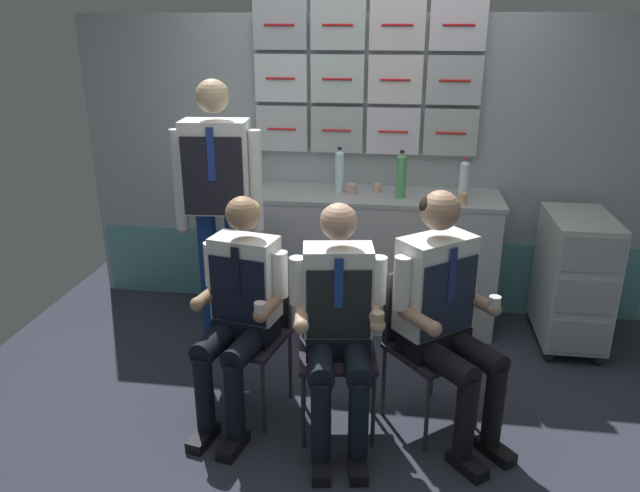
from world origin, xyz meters
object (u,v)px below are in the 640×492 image
object	(u,v)px
service_trolley	(573,277)
crew_member_center	(338,317)
crew_member_standing	(218,195)
coffee_cup_white	(351,188)
folding_chair_right	(422,329)
crew_member_right	(445,306)
folding_chair_left	(254,318)
water_bottle_tall	(251,168)
folding_chair_center	(337,331)
crew_member_left	(239,304)

from	to	relation	value
service_trolley	crew_member_center	distance (m)	1.89
crew_member_standing	coffee_cup_white	bearing A→B (deg)	36.72
folding_chair_right	crew_member_right	size ratio (longest dim) A/B	0.65
folding_chair_left	water_bottle_tall	world-z (taller)	water_bottle_tall
crew_member_standing	folding_chair_right	bearing A→B (deg)	-23.15
folding_chair_center	crew_member_left	bearing A→B (deg)	-172.78
folding_chair_center	crew_member_center	bearing A→B (deg)	-81.06
crew_member_center	water_bottle_tall	distance (m)	1.65
crew_member_left	crew_member_right	bearing A→B (deg)	1.62
coffee_cup_white	crew_member_center	bearing A→B (deg)	-87.16
crew_member_right	crew_member_standing	xyz separation A→B (m)	(-1.37, 0.66, 0.35)
crew_member_left	folding_chair_right	bearing A→B (deg)	8.88
folding_chair_left	folding_chair_right	world-z (taller)	same
folding_chair_right	crew_member_left	bearing A→B (deg)	-171.12
folding_chair_right	water_bottle_tall	world-z (taller)	water_bottle_tall
folding_chair_left	folding_chair_center	xyz separation A→B (m)	(0.48, -0.09, 0.00)
crew_member_right	water_bottle_tall	world-z (taller)	crew_member_right
crew_member_left	crew_member_center	distance (m)	0.55
crew_member_left	coffee_cup_white	xyz separation A→B (m)	(0.47, 1.27, 0.31)
crew_member_left	folding_chair_right	distance (m)	0.99
folding_chair_left	folding_chair_center	bearing A→B (deg)	-11.11
service_trolley	crew_member_standing	xyz separation A→B (m)	(-2.29, -0.41, 0.59)
crew_member_center	coffee_cup_white	bearing A→B (deg)	92.84
crew_member_center	crew_member_right	xyz separation A→B (m)	(0.53, 0.12, 0.04)
folding_chair_center	water_bottle_tall	xyz separation A→B (m)	(-0.76, 1.23, 0.59)
folding_chair_left	crew_member_standing	size ratio (longest dim) A/B	0.48
crew_member_center	folding_chair_right	xyz separation A→B (m)	(0.43, 0.25, -0.17)
folding_chair_left	folding_chair_center	size ratio (longest dim) A/B	1.00
service_trolley	water_bottle_tall	bearing A→B (deg)	175.26
service_trolley	coffee_cup_white	xyz separation A→B (m)	(-1.51, 0.16, 0.51)
crew_member_right	coffee_cup_white	distance (m)	1.40
folding_chair_center	crew_member_right	size ratio (longest dim) A/B	0.65
folding_chair_center	water_bottle_tall	size ratio (longest dim) A/B	2.74
service_trolley	crew_member_left	size ratio (longest dim) A/B	0.73
crew_member_left	service_trolley	bearing A→B (deg)	29.13
service_trolley	crew_member_right	world-z (taller)	crew_member_right
service_trolley	folding_chair_left	world-z (taller)	service_trolley
folding_chair_right	crew_member_standing	xyz separation A→B (m)	(-1.27, 0.54, 0.55)
folding_chair_left	crew_member_right	bearing A→B (deg)	-7.11
crew_member_center	folding_chair_right	world-z (taller)	crew_member_center
crew_member_center	crew_member_standing	world-z (taller)	crew_member_standing
folding_chair_center	crew_member_right	world-z (taller)	crew_member_right
service_trolley	crew_member_left	xyz separation A→B (m)	(-1.98, -1.11, 0.20)
crew_member_center	water_bottle_tall	world-z (taller)	water_bottle_tall
water_bottle_tall	crew_member_left	bearing A→B (deg)	-79.20
service_trolley	crew_member_right	xyz separation A→B (m)	(-0.92, -1.08, 0.25)
folding_chair_center	crew_member_standing	world-z (taller)	crew_member_standing
water_bottle_tall	coffee_cup_white	size ratio (longest dim) A/B	4.18
folding_chair_center	folding_chair_right	size ratio (longest dim) A/B	1.00
crew_member_standing	water_bottle_tall	xyz separation A→B (m)	(0.06, 0.60, 0.03)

